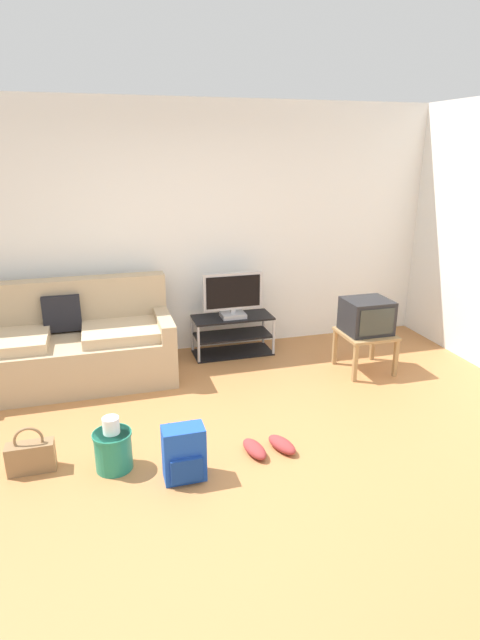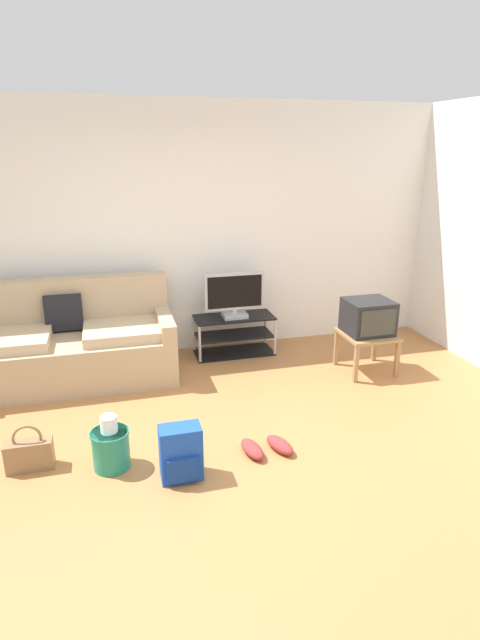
{
  "view_description": "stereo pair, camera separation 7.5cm",
  "coord_description": "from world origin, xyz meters",
  "px_view_note": "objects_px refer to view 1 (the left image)",
  "views": [
    {
      "loc": [
        -0.79,
        -3.04,
        2.2
      ],
      "look_at": [
        0.39,
        1.13,
        0.73
      ],
      "focal_mm": 28.4,
      "sensor_mm": 36.0,
      "label": 1
    },
    {
      "loc": [
        -0.72,
        -3.06,
        2.2
      ],
      "look_at": [
        0.39,
        1.13,
        0.73
      ],
      "focal_mm": 28.4,
      "sensor_mm": 36.0,
      "label": 2
    }
  ],
  "objects_px": {
    "couch": "(68,347)",
    "backpack": "(184,454)",
    "crt_tv": "(367,316)",
    "cleaning_bucket": "(113,447)",
    "handbag": "(31,456)",
    "sneakers_pair": "(268,447)",
    "side_table": "(366,338)",
    "flat_tv": "(233,296)",
    "tv_stand": "(233,335)"
  },
  "relations": [
    {
      "from": "handbag",
      "to": "sneakers_pair",
      "type": "xyz_separation_m",
      "value": [
        1.71,
        -0.24,
        -0.08
      ]
    },
    {
      "from": "side_table",
      "to": "crt_tv",
      "type": "xyz_separation_m",
      "value": [
        0.0,
        0.02,
        0.24
      ]
    },
    {
      "from": "flat_tv",
      "to": "cleaning_bucket",
      "type": "xyz_separation_m",
      "value": [
        -1.39,
        -1.85,
        -0.51
      ]
    },
    {
      "from": "tv_stand",
      "to": "sneakers_pair",
      "type": "bearing_deg",
      "value": -97.26
    },
    {
      "from": "couch",
      "to": "crt_tv",
      "type": "relative_size",
      "value": 4.47
    },
    {
      "from": "cleaning_bucket",
      "to": "handbag",
      "type": "bearing_deg",
      "value": 167.3
    },
    {
      "from": "cleaning_bucket",
      "to": "couch",
      "type": "bearing_deg",
      "value": 101.96
    },
    {
      "from": "tv_stand",
      "to": "cleaning_bucket",
      "type": "xyz_separation_m",
      "value": [
        -1.39,
        -1.87,
        -0.05
      ]
    },
    {
      "from": "flat_tv",
      "to": "crt_tv",
      "type": "height_order",
      "value": "flat_tv"
    },
    {
      "from": "side_table",
      "to": "tv_stand",
      "type": "bearing_deg",
      "value": 145.95
    },
    {
      "from": "side_table",
      "to": "crt_tv",
      "type": "relative_size",
      "value": 1.13
    },
    {
      "from": "crt_tv",
      "to": "handbag",
      "type": "height_order",
      "value": "crt_tv"
    },
    {
      "from": "sneakers_pair",
      "to": "side_table",
      "type": "bearing_deg",
      "value": 38.88
    },
    {
      "from": "tv_stand",
      "to": "cleaning_bucket",
      "type": "bearing_deg",
      "value": -126.63
    },
    {
      "from": "crt_tv",
      "to": "handbag",
      "type": "bearing_deg",
      "value": -163.3
    },
    {
      "from": "crt_tv",
      "to": "side_table",
      "type": "bearing_deg",
      "value": -90.0
    },
    {
      "from": "flat_tv",
      "to": "cleaning_bucket",
      "type": "bearing_deg",
      "value": -126.96
    },
    {
      "from": "couch",
      "to": "backpack",
      "type": "bearing_deg",
      "value": -66.71
    },
    {
      "from": "backpack",
      "to": "crt_tv",
      "type": "bearing_deg",
      "value": 32.46
    },
    {
      "from": "crt_tv",
      "to": "cleaning_bucket",
      "type": "relative_size",
      "value": 1.1
    },
    {
      "from": "couch",
      "to": "backpack",
      "type": "relative_size",
      "value": 5.08
    },
    {
      "from": "side_table",
      "to": "cleaning_bucket",
      "type": "distance_m",
      "value": 2.81
    },
    {
      "from": "crt_tv",
      "to": "backpack",
      "type": "xyz_separation_m",
      "value": [
        -2.12,
        -1.33,
        -0.39
      ]
    },
    {
      "from": "tv_stand",
      "to": "side_table",
      "type": "relative_size",
      "value": 1.71
    },
    {
      "from": "crt_tv",
      "to": "sneakers_pair",
      "type": "relative_size",
      "value": 1.08
    },
    {
      "from": "crt_tv",
      "to": "cleaning_bucket",
      "type": "height_order",
      "value": "crt_tv"
    },
    {
      "from": "handbag",
      "to": "cleaning_bucket",
      "type": "xyz_separation_m",
      "value": [
        0.57,
        -0.13,
        0.05
      ]
    },
    {
      "from": "side_table",
      "to": "backpack",
      "type": "relative_size",
      "value": 1.29
    },
    {
      "from": "side_table",
      "to": "handbag",
      "type": "relative_size",
      "value": 1.45
    },
    {
      "from": "couch",
      "to": "side_table",
      "type": "height_order",
      "value": "couch"
    },
    {
      "from": "tv_stand",
      "to": "crt_tv",
      "type": "height_order",
      "value": "crt_tv"
    },
    {
      "from": "handbag",
      "to": "flat_tv",
      "type": "bearing_deg",
      "value": 41.28
    },
    {
      "from": "flat_tv",
      "to": "sneakers_pair",
      "type": "distance_m",
      "value": 2.08
    },
    {
      "from": "cleaning_bucket",
      "to": "sneakers_pair",
      "type": "xyz_separation_m",
      "value": [
        1.14,
        -0.11,
        -0.13
      ]
    },
    {
      "from": "couch",
      "to": "crt_tv",
      "type": "bearing_deg",
      "value": -11.01
    },
    {
      "from": "tv_stand",
      "to": "cleaning_bucket",
      "type": "height_order",
      "value": "tv_stand"
    },
    {
      "from": "backpack",
      "to": "tv_stand",
      "type": "bearing_deg",
      "value": 66.92
    },
    {
      "from": "flat_tv",
      "to": "backpack",
      "type": "height_order",
      "value": "flat_tv"
    },
    {
      "from": "backpack",
      "to": "sneakers_pair",
      "type": "height_order",
      "value": "backpack"
    },
    {
      "from": "handbag",
      "to": "sneakers_pair",
      "type": "distance_m",
      "value": 1.73
    },
    {
      "from": "handbag",
      "to": "cleaning_bucket",
      "type": "height_order",
      "value": "cleaning_bucket"
    },
    {
      "from": "side_table",
      "to": "sneakers_pair",
      "type": "bearing_deg",
      "value": -141.12
    },
    {
      "from": "side_table",
      "to": "sneakers_pair",
      "type": "distance_m",
      "value": 1.89
    },
    {
      "from": "crt_tv",
      "to": "couch",
      "type": "bearing_deg",
      "value": 168.99
    },
    {
      "from": "sneakers_pair",
      "to": "backpack",
      "type": "bearing_deg",
      "value": -167.85
    },
    {
      "from": "sneakers_pair",
      "to": "tv_stand",
      "type": "bearing_deg",
      "value": 82.74
    },
    {
      "from": "crt_tv",
      "to": "backpack",
      "type": "height_order",
      "value": "crt_tv"
    },
    {
      "from": "flat_tv",
      "to": "side_table",
      "type": "height_order",
      "value": "flat_tv"
    },
    {
      "from": "couch",
      "to": "flat_tv",
      "type": "bearing_deg",
      "value": 6.58
    },
    {
      "from": "tv_stand",
      "to": "flat_tv",
      "type": "distance_m",
      "value": 0.47
    }
  ]
}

